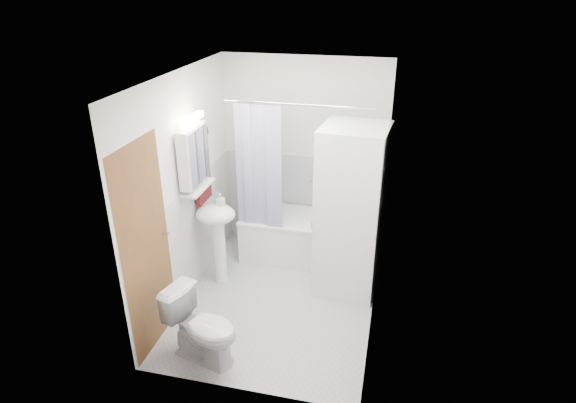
% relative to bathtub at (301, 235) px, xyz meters
% --- Properties ---
extents(floor, '(2.60, 2.60, 0.00)m').
position_rel_bathtub_xyz_m(floor, '(-0.05, -0.92, -0.30)').
color(floor, '#B8B8BD').
rests_on(floor, ground).
extents(room_walls, '(2.60, 2.60, 2.60)m').
position_rel_bathtub_xyz_m(room_walls, '(-0.05, -0.92, 1.18)').
color(room_walls, white).
rests_on(room_walls, ground).
extents(wainscot, '(1.98, 2.58, 2.58)m').
position_rel_bathtub_xyz_m(wainscot, '(-0.05, -0.63, 0.30)').
color(wainscot, silver).
rests_on(wainscot, ground).
extents(door, '(0.05, 2.00, 2.00)m').
position_rel_bathtub_xyz_m(door, '(-1.00, -1.47, 0.70)').
color(door, brown).
rests_on(door, ground).
extents(bathtub, '(1.44, 0.68, 0.55)m').
position_rel_bathtub_xyz_m(bathtub, '(0.00, 0.00, 0.00)').
color(bathtub, white).
rests_on(bathtub, ground).
extents(tub_spout, '(0.04, 0.12, 0.04)m').
position_rel_bathtub_xyz_m(tub_spout, '(0.20, 0.33, 0.57)').
color(tub_spout, silver).
rests_on(tub_spout, room_walls).
extents(curtain_rod, '(1.62, 0.02, 0.02)m').
position_rel_bathtub_xyz_m(curtain_rod, '(0.00, -0.28, 1.70)').
color(curtain_rod, silver).
rests_on(curtain_rod, room_walls).
extents(shower_curtain, '(0.55, 0.02, 1.45)m').
position_rel_bathtub_xyz_m(shower_curtain, '(-0.43, -0.28, 0.95)').
color(shower_curtain, '#15184B').
rests_on(shower_curtain, curtain_rod).
extents(sink, '(0.44, 0.37, 1.04)m').
position_rel_bathtub_xyz_m(sink, '(-0.81, -0.71, 0.40)').
color(sink, white).
rests_on(sink, ground).
extents(medicine_cabinet, '(0.13, 0.50, 0.71)m').
position_rel_bathtub_xyz_m(medicine_cabinet, '(-0.96, -0.82, 1.26)').
color(medicine_cabinet, white).
rests_on(medicine_cabinet, room_walls).
extents(shelf, '(0.18, 0.54, 0.02)m').
position_rel_bathtub_xyz_m(shelf, '(-0.94, -0.82, 0.90)').
color(shelf, silver).
rests_on(shelf, room_walls).
extents(shower_caddy, '(0.22, 0.06, 0.02)m').
position_rel_bathtub_xyz_m(shower_caddy, '(0.25, 0.32, 0.85)').
color(shower_caddy, silver).
rests_on(shower_caddy, room_walls).
extents(towel, '(0.07, 0.34, 0.82)m').
position_rel_bathtub_xyz_m(towel, '(-0.99, -0.57, 1.04)').
color(towel, maroon).
rests_on(towel, room_walls).
extents(washer_dryer, '(0.73, 0.72, 1.87)m').
position_rel_bathtub_xyz_m(washer_dryer, '(0.63, -0.49, 0.63)').
color(washer_dryer, white).
rests_on(washer_dryer, ground).
extents(toilet, '(0.77, 0.56, 0.68)m').
position_rel_bathtub_xyz_m(toilet, '(-0.50, -1.92, 0.04)').
color(toilet, white).
rests_on(toilet, ground).
extents(soap_pump, '(0.08, 0.17, 0.08)m').
position_rel_bathtub_xyz_m(soap_pump, '(-0.76, -0.67, 0.65)').
color(soap_pump, gray).
rests_on(soap_pump, sink).
extents(shelf_bottle, '(0.07, 0.18, 0.07)m').
position_rel_bathtub_xyz_m(shelf_bottle, '(-0.94, -0.97, 0.95)').
color(shelf_bottle, gray).
rests_on(shelf_bottle, shelf).
extents(shelf_cup, '(0.10, 0.09, 0.10)m').
position_rel_bathtub_xyz_m(shelf_cup, '(-0.94, -0.70, 0.96)').
color(shelf_cup, gray).
rests_on(shelf_cup, shelf).
extents(shampoo_a, '(0.13, 0.17, 0.13)m').
position_rel_bathtub_xyz_m(shampoo_a, '(0.30, 0.32, 0.92)').
color(shampoo_a, gray).
rests_on(shampoo_a, shower_caddy).
extents(shampoo_b, '(0.08, 0.21, 0.08)m').
position_rel_bathtub_xyz_m(shampoo_b, '(0.42, 0.32, 0.90)').
color(shampoo_b, '#2849A0').
rests_on(shampoo_b, shower_caddy).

